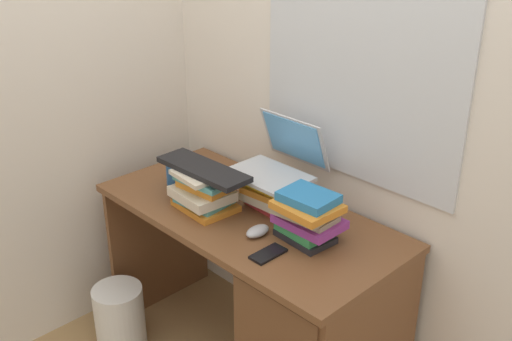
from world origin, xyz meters
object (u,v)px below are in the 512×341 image
desk (301,320)px  cell_phone (268,254)px  book_stack_keyboard_riser (204,191)px  book_stack_side (307,216)px  wastebasket (120,318)px  computer_mouse (258,231)px  mug (175,174)px  book_stack_tall (269,192)px  keyboard (203,169)px  laptop (279,160)px

desk → cell_phone: (-0.04, -0.14, 0.35)m
book_stack_keyboard_riser → book_stack_side: book_stack_side is taller
wastebasket → computer_mouse: bearing=22.9°
desk → book_stack_side: bearing=120.6°
book_stack_side → mug: bearing=-174.9°
desk → computer_mouse: bearing=-156.5°
book_stack_tall → mug: size_ratio=1.81×
book_stack_side → keyboard: size_ratio=0.57×
wastebasket → cell_phone: bearing=14.7°
book_stack_keyboard_riser → keyboard: (-0.00, 0.00, 0.10)m
desk → keyboard: 0.70m
book_stack_tall → computer_mouse: bearing=-56.0°
book_stack_side → wastebasket: bearing=-154.1°
book_stack_tall → book_stack_side: book_stack_side is taller
book_stack_tall → keyboard: keyboard is taller
cell_phone → book_stack_keyboard_riser: bearing=171.4°
mug → cell_phone: size_ratio=0.83×
laptop → computer_mouse: size_ratio=3.10×
computer_mouse → wastebasket: 0.91m
desk → mug: bearing=-177.9°
laptop → computer_mouse: laptop is taller
book_stack_tall → keyboard: (-0.18, -0.19, 0.10)m
book_stack_side → wastebasket: size_ratio=0.77×
laptop → mug: laptop is taller
laptop → keyboard: size_ratio=0.77×
book_stack_tall → mug: book_stack_tall is taller
book_stack_tall → cell_phone: book_stack_tall is taller
book_stack_tall → laptop: laptop is taller
wastebasket → laptop: bearing=46.2°
book_stack_tall → book_stack_side: (0.27, -0.08, 0.03)m
mug → wastebasket: (-0.06, -0.31, -0.64)m
book_stack_tall → computer_mouse: (0.13, -0.19, -0.05)m
desk → laptop: 0.63m
computer_mouse → laptop: bearing=117.8°
mug → desk: bearing=2.1°
laptop → cell_phone: 0.45m
computer_mouse → desk: bearing=23.5°
mug → cell_phone: 0.70m
book_stack_side → keyboard: book_stack_side is taller
wastebasket → keyboard: bearing=39.6°
book_stack_tall → book_stack_keyboard_riser: book_stack_keyboard_riser is taller
mug → wastebasket: 0.72m
keyboard → cell_phone: (0.43, -0.07, -0.17)m
book_stack_side → laptop: 0.32m
laptop → book_stack_tall: bearing=-86.6°
book_stack_keyboard_riser → keyboard: bearing=134.1°
desk → wastebasket: (-0.79, -0.34, -0.25)m
book_stack_tall → computer_mouse: 0.24m
laptop → mug: 0.50m
book_stack_keyboard_riser → book_stack_side: size_ratio=1.05×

